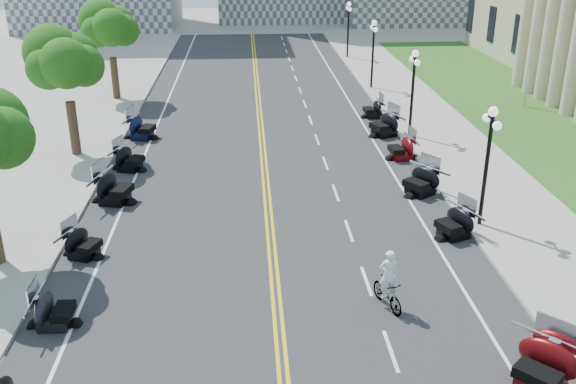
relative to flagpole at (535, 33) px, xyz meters
name	(u,v)px	position (x,y,z in m)	size (l,w,h in m)	color
ground	(275,284)	(-18.00, -22.00, -5.00)	(160.00, 160.00, 0.00)	gray
road	(265,179)	(-18.00, -12.00, -5.00)	(16.00, 90.00, 0.01)	#333335
centerline_yellow_a	(263,179)	(-18.12, -12.00, -4.99)	(0.12, 90.00, 0.00)	yellow
centerline_yellow_b	(268,178)	(-17.88, -12.00, -4.99)	(0.12, 90.00, 0.00)	yellow
edge_line_north	(394,175)	(-11.60, -12.00, -4.99)	(0.12, 90.00, 0.00)	white
edge_line_south	(133,182)	(-24.40, -12.00, -4.99)	(0.12, 90.00, 0.00)	white
lane_dash_5	(391,351)	(-14.80, -26.00, -4.99)	(0.12, 2.00, 0.00)	white
lane_dash_6	(366,281)	(-14.80, -22.00, -4.99)	(0.12, 2.00, 0.00)	white
lane_dash_7	(349,230)	(-14.80, -18.00, -4.99)	(0.12, 2.00, 0.00)	white
lane_dash_8	(336,193)	(-14.80, -14.00, -4.99)	(0.12, 2.00, 0.00)	white
lane_dash_9	(325,163)	(-14.80, -10.00, -4.99)	(0.12, 2.00, 0.00)	white
lane_dash_10	(317,139)	(-14.80, -6.00, -4.99)	(0.12, 2.00, 0.00)	white
lane_dash_11	(310,120)	(-14.80, -2.00, -4.99)	(0.12, 2.00, 0.00)	white
lane_dash_12	(305,104)	(-14.80, 2.00, -4.99)	(0.12, 2.00, 0.00)	white
lane_dash_13	(300,90)	(-14.80, 6.00, -4.99)	(0.12, 2.00, 0.00)	white
lane_dash_14	(296,78)	(-14.80, 10.00, -4.99)	(0.12, 2.00, 0.00)	white
lane_dash_15	(292,68)	(-14.80, 14.00, -4.99)	(0.12, 2.00, 0.00)	white
lane_dash_16	(289,59)	(-14.80, 18.00, -4.99)	(0.12, 2.00, 0.00)	white
lane_dash_17	(286,51)	(-14.80, 22.00, -4.99)	(0.12, 2.00, 0.00)	white
lane_dash_18	(284,44)	(-14.80, 26.00, -4.99)	(0.12, 2.00, 0.00)	white
lane_dash_19	(282,38)	(-14.80, 30.00, -4.99)	(0.12, 2.00, 0.00)	white
sidewalk_north	(475,172)	(-7.50, -12.00, -4.92)	(5.00, 90.00, 0.15)	#9E9991
sidewalk_south	(47,183)	(-28.50, -12.00, -4.92)	(5.00, 90.00, 0.15)	#9E9991
lawn	(542,124)	(-0.50, -4.00, -4.95)	(9.00, 60.00, 0.10)	#356023
street_lamp_2	(486,168)	(-9.40, -18.00, -2.40)	(0.50, 1.20, 4.90)	black
street_lamp_3	(412,94)	(-9.40, -6.00, -2.40)	(0.50, 1.20, 4.90)	black
street_lamp_4	(373,55)	(-9.40, 6.00, -2.40)	(0.50, 1.20, 4.90)	black
street_lamp_5	(348,30)	(-9.40, 18.00, -2.40)	(0.50, 1.20, 4.90)	black
flagpole	(535,33)	(0.00, 0.00, 0.00)	(1.10, 0.20, 10.00)	silver
tree_3	(66,68)	(-28.00, -8.00, -0.25)	(4.80, 4.80, 9.20)	#235619
tree_4	(110,32)	(-28.00, 4.00, -0.25)	(4.80, 4.80, 9.20)	#235619
motorcycle_n_4	(544,364)	(-11.14, -27.83, -4.25)	(2.15, 2.15, 1.50)	#590A0C
motorcycle_n_6	(455,222)	(-10.74, -18.83, -4.33)	(1.92, 1.92, 1.34)	black
motorcycle_n_7	(421,180)	(-10.94, -14.41, -4.28)	(2.06, 2.06, 1.44)	black
motorcycle_n_8	(402,147)	(-10.71, -9.62, -4.32)	(1.95, 1.95, 1.37)	#590A0C
motorcycle_n_9	(384,123)	(-10.81, -5.55, -4.24)	(2.18, 2.18, 1.52)	black
motorcycle_n_10	(373,108)	(-10.72, -1.66, -4.37)	(1.81, 1.81, 1.26)	black
motorcycle_s_5	(53,308)	(-24.92, -24.03, -4.37)	(1.80, 1.80, 1.26)	black
motorcycle_s_6	(83,242)	(-25.05, -19.53, -4.38)	(1.76, 1.76, 1.23)	black
motorcycle_s_7	(114,187)	(-24.81, -14.48, -4.22)	(2.22, 2.22, 1.55)	black
motorcycle_s_8	(129,157)	(-24.81, -10.37, -4.31)	(1.97, 1.97, 1.38)	black
motorcycle_s_9	(141,126)	(-24.93, -5.15, -4.24)	(2.16, 2.16, 1.52)	black
bicycle	(387,294)	(-14.45, -23.69, -4.48)	(0.49, 1.72, 1.04)	#A51414
cyclist_rider	(390,256)	(-14.45, -23.69, -3.10)	(0.63, 0.41, 1.73)	white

